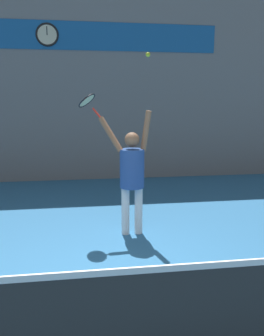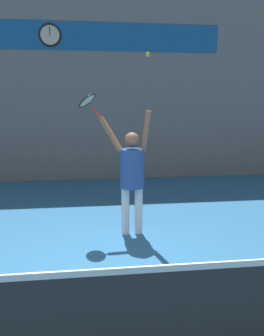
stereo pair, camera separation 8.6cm
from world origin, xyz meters
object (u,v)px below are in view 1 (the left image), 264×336
(tennis_player, at_px, (132,171))
(tennis_ball, at_px, (148,54))
(scoreboard_clock, at_px, (47,35))
(tennis_racket, at_px, (88,101))

(tennis_player, relative_size, tennis_ball, 29.67)
(tennis_ball, bearing_deg, scoreboard_clock, 113.80)
(scoreboard_clock, distance_m, tennis_racket, 4.20)
(tennis_player, relative_size, tennis_racket, 4.78)
(scoreboard_clock, height_order, tennis_player, scoreboard_clock)
(tennis_player, distance_m, tennis_ball, 1.78)
(scoreboard_clock, xyz_separation_m, tennis_ball, (1.85, -4.19, -1.04))
(scoreboard_clock, height_order, tennis_ball, scoreboard_clock)
(tennis_ball, bearing_deg, tennis_player, 147.85)
(tennis_player, bearing_deg, scoreboard_clock, 111.88)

